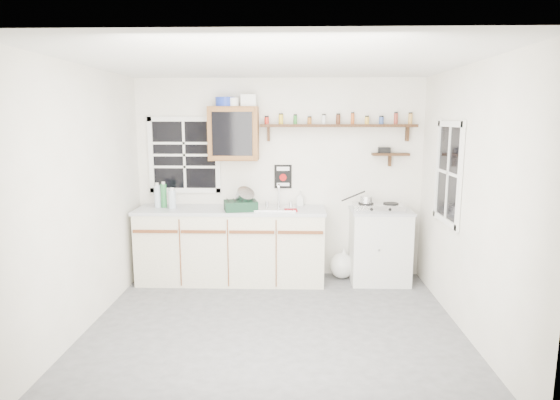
{
  "coord_description": "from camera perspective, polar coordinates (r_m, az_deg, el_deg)",
  "views": [
    {
      "loc": [
        0.18,
        -4.3,
        2.0
      ],
      "look_at": [
        0.04,
        0.55,
        1.16
      ],
      "focal_mm": 30.0,
      "sensor_mm": 36.0,
      "label": 1
    }
  ],
  "objects": [
    {
      "name": "hotplate",
      "position": [
        5.79,
        11.89,
        -0.81
      ],
      "size": [
        0.62,
        0.35,
        0.09
      ],
      "rotation": [
        0.0,
        0.0,
        -0.04
      ],
      "color": "silver",
      "rests_on": "right_cabinet"
    },
    {
      "name": "upper_cabinet",
      "position": [
        5.79,
        -5.66,
        8.07
      ],
      "size": [
        0.6,
        0.32,
        0.65
      ],
      "color": "brown",
      "rests_on": "wall_back"
    },
    {
      "name": "saucepan",
      "position": [
        5.76,
        10.37,
        0.01
      ],
      "size": [
        0.36,
        0.19,
        0.16
      ],
      "rotation": [
        0.0,
        0.0,
        -0.22
      ],
      "color": "silver",
      "rests_on": "hotplate"
    },
    {
      "name": "trash_bag",
      "position": [
        6.01,
        7.56,
        -7.89
      ],
      "size": [
        0.36,
        0.33,
        0.41
      ],
      "color": "silver",
      "rests_on": "floor"
    },
    {
      "name": "dish_rack",
      "position": [
        5.61,
        -4.67,
        -0.33
      ],
      "size": [
        0.44,
        0.37,
        0.29
      ],
      "rotation": [
        0.0,
        0.0,
        0.23
      ],
      "color": "black",
      "rests_on": "main_cabinet"
    },
    {
      "name": "main_cabinet",
      "position": [
        5.85,
        -5.95,
        -5.44
      ],
      "size": [
        2.31,
        0.63,
        0.92
      ],
      "color": "beige",
      "rests_on": "floor"
    },
    {
      "name": "room",
      "position": [
        4.37,
        -0.74,
        -0.03
      ],
      "size": [
        3.64,
        3.24,
        2.54
      ],
      "color": "#4E4E51",
      "rests_on": "ground"
    },
    {
      "name": "rag",
      "position": [
        5.55,
        1.32,
        -1.25
      ],
      "size": [
        0.16,
        0.14,
        0.02
      ],
      "primitive_type": "cube",
      "rotation": [
        0.0,
        0.0,
        0.08
      ],
      "color": "maroon",
      "rests_on": "main_cabinet"
    },
    {
      "name": "window_right",
      "position": [
        5.14,
        19.87,
        3.12
      ],
      "size": [
        0.03,
        0.78,
        1.08
      ],
      "color": "black",
      "rests_on": "wall_back"
    },
    {
      "name": "spice_shelf",
      "position": [
        5.84,
        7.14,
        9.08
      ],
      "size": [
        1.91,
        0.18,
        0.35
      ],
      "color": "black",
      "rests_on": "wall_back"
    },
    {
      "name": "soap_bottle",
      "position": [
        5.9,
        2.51,
        0.19
      ],
      "size": [
        0.1,
        0.1,
        0.18
      ],
      "primitive_type": "imported",
      "rotation": [
        0.0,
        0.0,
        -0.24
      ],
      "color": "silver",
      "rests_on": "main_cabinet"
    },
    {
      "name": "upper_cabinet_clutter",
      "position": [
        5.79,
        -5.62,
        11.87
      ],
      "size": [
        0.49,
        0.24,
        0.14
      ],
      "color": "#172E9B",
      "rests_on": "upper_cabinet"
    },
    {
      "name": "window_back",
      "position": [
        6.06,
        -11.58,
        5.39
      ],
      "size": [
        0.93,
        0.03,
        0.98
      ],
      "color": "black",
      "rests_on": "wall_back"
    },
    {
      "name": "secondary_shelf",
      "position": [
        5.96,
        13.09,
        5.52
      ],
      "size": [
        0.45,
        0.16,
        0.24
      ],
      "color": "black",
      "rests_on": "wall_back"
    },
    {
      "name": "water_bottles",
      "position": [
        5.91,
        -13.88,
        0.38
      ],
      "size": [
        0.28,
        0.15,
        0.32
      ],
      "color": "#AEC0CC",
      "rests_on": "main_cabinet"
    },
    {
      "name": "sink",
      "position": [
        5.71,
        -0.68,
        -0.94
      ],
      "size": [
        0.52,
        0.44,
        0.29
      ],
      "color": "silver",
      "rests_on": "main_cabinet"
    },
    {
      "name": "warning_sign",
      "position": [
        5.93,
        0.37,
        2.88
      ],
      "size": [
        0.22,
        0.02,
        0.3
      ],
      "color": "black",
      "rests_on": "wall_back"
    },
    {
      "name": "right_cabinet",
      "position": [
        5.93,
        12.04,
        -5.47
      ],
      "size": [
        0.73,
        0.57,
        0.91
      ],
      "color": "silver",
      "rests_on": "floor"
    }
  ]
}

